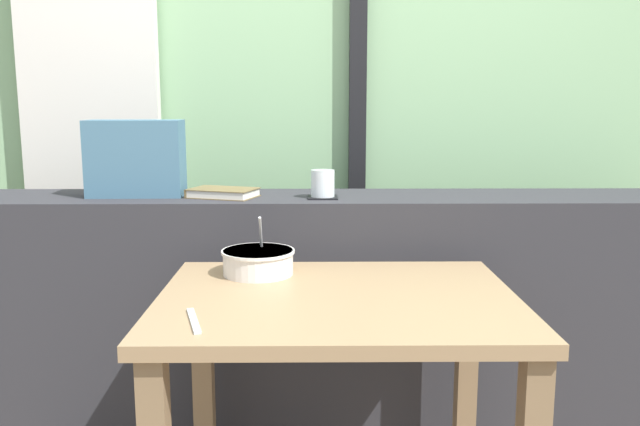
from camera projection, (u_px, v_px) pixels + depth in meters
The scene contains 11 objects.
outdoor_backdrop at pixel (328, 56), 2.74m from camera, with size 4.80×0.08×2.80m, color #8EBC89.
curtain_left_panel at pixel (90, 92), 2.66m from camera, with size 0.56×0.06×2.50m, color silver.
window_divider_post at pixel (358, 80), 2.69m from camera, with size 0.07×0.05×2.60m, color black.
dark_console_ledge at pixel (331, 319), 2.34m from camera, with size 2.80×0.37×0.89m, color #2D2D33.
breakfast_table at pixel (339, 343), 1.69m from camera, with size 0.91×0.71×0.72m.
coaster_square at pixel (323, 197), 2.21m from camera, with size 0.10×0.10×0.01m, color black.
juice_glass at pixel (323, 184), 2.20m from camera, with size 0.08×0.08×0.09m.
closed_book at pixel (223, 193), 2.22m from camera, with size 0.25×0.20×0.03m.
throw_pillow at pixel (136, 158), 2.23m from camera, with size 0.32×0.14×0.26m, color #426B84.
soup_bowl at pixel (258, 262), 1.86m from camera, with size 0.21×0.21×0.17m.
fork_utensil at pixel (194, 321), 1.46m from camera, with size 0.02×0.17×0.01m, color silver.
Camera 1 is at (-0.06, -1.69, 1.21)m, focal length 36.69 mm.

